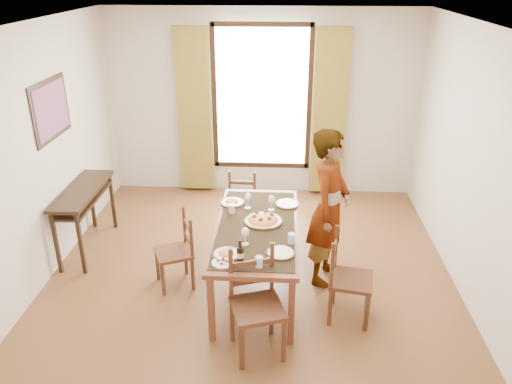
# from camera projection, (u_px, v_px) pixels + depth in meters

# --- Properties ---
(ground) EXTENTS (5.00, 5.00, 0.00)m
(ground) POSITION_uv_depth(u_px,v_px,m) (250.00, 281.00, 5.54)
(ground) COLOR #522D19
(ground) RESTS_ON ground
(room_shell) EXTENTS (4.60, 5.10, 2.74)m
(room_shell) POSITION_uv_depth(u_px,v_px,m) (250.00, 146.00, 5.02)
(room_shell) COLOR beige
(room_shell) RESTS_ON ground
(console_table) EXTENTS (0.38, 1.20, 0.80)m
(console_table) POSITION_uv_depth(u_px,v_px,m) (83.00, 198.00, 5.91)
(console_table) COLOR black
(console_table) RESTS_ON ground
(dining_table) EXTENTS (0.85, 1.83, 0.76)m
(dining_table) POSITION_uv_depth(u_px,v_px,m) (257.00, 232.00, 5.15)
(dining_table) COLOR brown
(dining_table) RESTS_ON ground
(chair_west) EXTENTS (0.49, 0.49, 0.84)m
(chair_west) POSITION_uv_depth(u_px,v_px,m) (177.00, 253.00, 5.34)
(chair_west) COLOR #52291B
(chair_west) RESTS_ON ground
(chair_north) EXTENTS (0.40, 0.40, 0.84)m
(chair_north) POSITION_uv_depth(u_px,v_px,m) (244.00, 199.00, 6.55)
(chair_north) COLOR #52291B
(chair_north) RESTS_ON ground
(chair_south) EXTENTS (0.55, 0.55, 0.99)m
(chair_south) POSITION_uv_depth(u_px,v_px,m) (256.00, 307.00, 4.39)
(chair_south) COLOR #52291B
(chair_south) RESTS_ON ground
(chair_east) EXTENTS (0.47, 0.47, 0.91)m
(chair_east) POSITION_uv_depth(u_px,v_px,m) (348.00, 280.00, 4.81)
(chair_east) COLOR #52291B
(chair_east) RESTS_ON ground
(man) EXTENTS (0.90, 0.83, 1.73)m
(man) POSITION_uv_depth(u_px,v_px,m) (329.00, 208.00, 5.25)
(man) COLOR gray
(man) RESTS_ON ground
(plate_sw) EXTENTS (0.27, 0.27, 0.05)m
(plate_sw) POSITION_uv_depth(u_px,v_px,m) (227.00, 253.00, 4.59)
(plate_sw) COLOR silver
(plate_sw) RESTS_ON dining_table
(plate_se) EXTENTS (0.27, 0.27, 0.05)m
(plate_se) POSITION_uv_depth(u_px,v_px,m) (281.00, 251.00, 4.61)
(plate_se) COLOR silver
(plate_se) RESTS_ON dining_table
(plate_nw) EXTENTS (0.27, 0.27, 0.05)m
(plate_nw) POSITION_uv_depth(u_px,v_px,m) (232.00, 201.00, 5.60)
(plate_nw) COLOR silver
(plate_nw) RESTS_ON dining_table
(plate_ne) EXTENTS (0.27, 0.27, 0.05)m
(plate_ne) POSITION_uv_depth(u_px,v_px,m) (287.00, 202.00, 5.56)
(plate_ne) COLOR silver
(plate_ne) RESTS_ON dining_table
(pasta_platter) EXTENTS (0.40, 0.40, 0.10)m
(pasta_platter) POSITION_uv_depth(u_px,v_px,m) (263.00, 218.00, 5.17)
(pasta_platter) COLOR red
(pasta_platter) RESTS_ON dining_table
(caprese_plate) EXTENTS (0.20, 0.20, 0.04)m
(caprese_plate) POSITION_uv_depth(u_px,v_px,m) (223.00, 262.00, 4.47)
(caprese_plate) COLOR silver
(caprese_plate) RESTS_ON dining_table
(wine_glass_a) EXTENTS (0.08, 0.08, 0.18)m
(wine_glass_a) POSITION_uv_depth(u_px,v_px,m) (245.00, 236.00, 4.74)
(wine_glass_a) COLOR white
(wine_glass_a) RESTS_ON dining_table
(wine_glass_b) EXTENTS (0.08, 0.08, 0.18)m
(wine_glass_b) POSITION_uv_depth(u_px,v_px,m) (271.00, 203.00, 5.41)
(wine_glass_b) COLOR white
(wine_glass_b) RESTS_ON dining_table
(wine_glass_c) EXTENTS (0.08, 0.08, 0.18)m
(wine_glass_c) POSITION_uv_depth(u_px,v_px,m) (248.00, 201.00, 5.46)
(wine_glass_c) COLOR white
(wine_glass_c) RESTS_ON dining_table
(tumbler_a) EXTENTS (0.07, 0.07, 0.10)m
(tumbler_a) POSITION_uv_depth(u_px,v_px,m) (291.00, 238.00, 4.79)
(tumbler_a) COLOR silver
(tumbler_a) RESTS_ON dining_table
(tumbler_b) EXTENTS (0.07, 0.07, 0.10)m
(tumbler_b) POSITION_uv_depth(u_px,v_px,m) (232.00, 209.00, 5.37)
(tumbler_b) COLOR silver
(tumbler_b) RESTS_ON dining_table
(tumbler_c) EXTENTS (0.07, 0.07, 0.10)m
(tumbler_c) POSITION_uv_depth(u_px,v_px,m) (259.00, 262.00, 4.41)
(tumbler_c) COLOR silver
(tumbler_c) RESTS_ON dining_table
(wine_bottle) EXTENTS (0.07, 0.07, 0.25)m
(wine_bottle) POSITION_uv_depth(u_px,v_px,m) (240.00, 252.00, 4.41)
(wine_bottle) COLOR black
(wine_bottle) RESTS_ON dining_table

